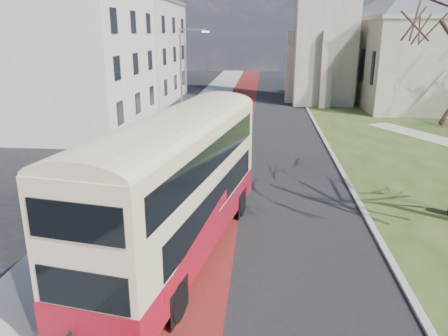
# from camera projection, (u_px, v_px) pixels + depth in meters

# --- Properties ---
(ground) EXTENTS (160.00, 160.00, 0.00)m
(ground) POSITION_uv_depth(u_px,v_px,m) (218.00, 266.00, 15.27)
(ground) COLOR black
(ground) RESTS_ON ground
(road_carriageway) EXTENTS (9.00, 120.00, 0.01)m
(road_carriageway) POSITION_uv_depth(u_px,v_px,m) (263.00, 137.00, 34.16)
(road_carriageway) COLOR black
(road_carriageway) RESTS_ON ground
(bus_lane) EXTENTS (3.40, 120.00, 0.01)m
(bus_lane) POSITION_uv_depth(u_px,v_px,m) (229.00, 136.00, 34.39)
(bus_lane) COLOR #591414
(bus_lane) RESTS_ON ground
(pavement_west) EXTENTS (4.00, 120.00, 0.12)m
(pavement_west) POSITION_uv_depth(u_px,v_px,m) (181.00, 134.00, 34.70)
(pavement_west) COLOR gray
(pavement_west) RESTS_ON ground
(kerb_west) EXTENTS (0.25, 120.00, 0.13)m
(kerb_west) POSITION_uv_depth(u_px,v_px,m) (206.00, 135.00, 34.53)
(kerb_west) COLOR #999993
(kerb_west) RESTS_ON ground
(kerb_east) EXTENTS (0.25, 80.00, 0.13)m
(kerb_east) POSITION_uv_depth(u_px,v_px,m) (320.00, 132.00, 35.65)
(kerb_east) COLOR #999993
(kerb_east) RESTS_ON ground
(pedestrian_railing) EXTENTS (0.07, 24.00, 1.12)m
(pedestrian_railing) POSITION_uv_depth(u_px,v_px,m) (161.00, 205.00, 19.16)
(pedestrian_railing) COLOR #0C351F
(pedestrian_railing) RESTS_ON ground
(street_block_near) EXTENTS (10.30, 14.30, 13.00)m
(street_block_near) POSITION_uv_depth(u_px,v_px,m) (74.00, 49.00, 35.45)
(street_block_near) COLOR beige
(street_block_near) RESTS_ON ground
(street_block_far) EXTENTS (10.30, 16.30, 11.50)m
(street_block_far) POSITION_uv_depth(u_px,v_px,m) (132.00, 51.00, 50.89)
(street_block_far) COLOR beige
(street_block_far) RESTS_ON ground
(streetlamp) EXTENTS (2.13, 0.18, 8.00)m
(streetlamp) POSITION_uv_depth(u_px,v_px,m) (183.00, 79.00, 31.39)
(streetlamp) COLOR gray
(streetlamp) RESTS_ON pavement_west
(bus) EXTENTS (4.90, 12.31, 5.02)m
(bus) POSITION_uv_depth(u_px,v_px,m) (178.00, 181.00, 15.27)
(bus) COLOR maroon
(bus) RESTS_ON ground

